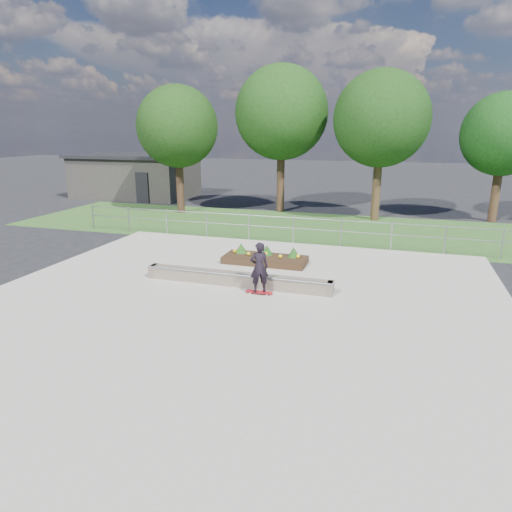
{
  "coord_description": "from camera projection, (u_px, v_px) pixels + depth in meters",
  "views": [
    {
      "loc": [
        4.11,
        -11.04,
        4.79
      ],
      "look_at": [
        0.2,
        1.5,
        1.1
      ],
      "focal_mm": 32.0,
      "sensor_mm": 36.0,
      "label": 1
    }
  ],
  "objects": [
    {
      "name": "ground",
      "position": [
        233.0,
        308.0,
        12.62
      ],
      "size": [
        120.0,
        120.0,
        0.0
      ],
      "primitive_type": "plane",
      "color": "black",
      "rests_on": "ground"
    },
    {
      "name": "grass_verge",
      "position": [
        309.0,
        228.0,
        22.73
      ],
      "size": [
        30.0,
        8.0,
        0.02
      ],
      "primitive_type": "cube",
      "color": "#2D5321",
      "rests_on": "ground"
    },
    {
      "name": "concrete_slab",
      "position": [
        233.0,
        307.0,
        12.61
      ],
      "size": [
        15.0,
        15.0,
        0.06
      ],
      "primitive_type": "cube",
      "color": "#A39E91",
      "rests_on": "ground"
    },
    {
      "name": "fence",
      "position": [
        294.0,
        227.0,
        19.31
      ],
      "size": [
        20.06,
        0.06,
        1.2
      ],
      "color": "gray",
      "rests_on": "ground"
    },
    {
      "name": "building",
      "position": [
        136.0,
        175.0,
        32.76
      ],
      "size": [
        8.4,
        5.4,
        3.0
      ],
      "color": "#2B2927",
      "rests_on": "ground"
    },
    {
      "name": "tree_far_left",
      "position": [
        177.0,
        127.0,
        25.55
      ],
      "size": [
        4.55,
        4.55,
        7.15
      ],
      "color": "black",
      "rests_on": "ground"
    },
    {
      "name": "tree_mid_left",
      "position": [
        282.0,
        113.0,
        25.61
      ],
      "size": [
        5.25,
        5.25,
        8.25
      ],
      "color": "black",
      "rests_on": "ground"
    },
    {
      "name": "tree_mid_right",
      "position": [
        381.0,
        119.0,
        23.21
      ],
      "size": [
        4.9,
        4.9,
        7.7
      ],
      "color": "#372516",
      "rests_on": "ground"
    },
    {
      "name": "tree_far_right",
      "position": [
        504.0,
        135.0,
        23.08
      ],
      "size": [
        4.2,
        4.2,
        6.6
      ],
      "color": "#342015",
      "rests_on": "ground"
    },
    {
      "name": "grind_ledge",
      "position": [
        237.0,
        279.0,
        14.18
      ],
      "size": [
        6.0,
        0.44,
        0.43
      ],
      "color": "brown",
      "rests_on": "concrete_slab"
    },
    {
      "name": "planter_bed",
      "position": [
        265.0,
        258.0,
        16.57
      ],
      "size": [
        3.0,
        1.2,
        0.61
      ],
      "color": "black",
      "rests_on": "concrete_slab"
    },
    {
      "name": "skateboarder",
      "position": [
        259.0,
        268.0,
        13.25
      ],
      "size": [
        0.8,
        0.58,
        1.58
      ],
      "color": "white",
      "rests_on": "concrete_slab"
    }
  ]
}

